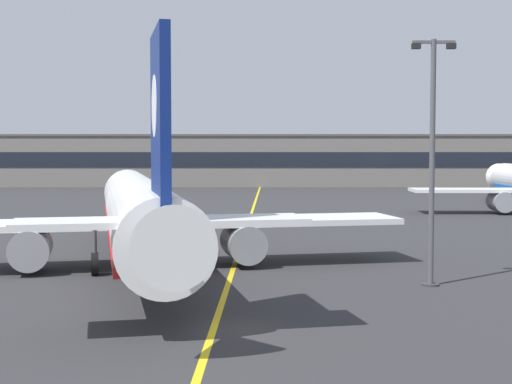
% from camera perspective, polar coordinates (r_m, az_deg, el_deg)
% --- Properties ---
extents(ground_plane, '(400.00, 400.00, 0.00)m').
position_cam_1_polar(ground_plane, '(29.92, -2.07, -10.46)').
color(ground_plane, '#2D2D30').
extents(taxiway_centreline, '(4.27, 179.96, 0.01)m').
position_cam_1_polar(taxiway_centreline, '(59.48, -1.06, -3.57)').
color(taxiway_centreline, yellow).
rests_on(taxiway_centreline, ground).
extents(airliner_foreground, '(32.30, 41.18, 11.65)m').
position_cam_1_polar(airliner_foreground, '(44.95, -8.89, -1.52)').
color(airliner_foreground, white).
rests_on(airliner_foreground, ground).
extents(apron_lamp_post, '(2.24, 0.90, 12.71)m').
position_cam_1_polar(apron_lamp_post, '(39.83, 13.13, 2.55)').
color(apron_lamp_post, '#515156').
rests_on(apron_lamp_post, ground).
extents(terminal_building, '(159.71, 12.40, 9.81)m').
position_cam_1_polar(terminal_building, '(144.81, 2.86, 2.42)').
color(terminal_building, slate).
rests_on(terminal_building, ground).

